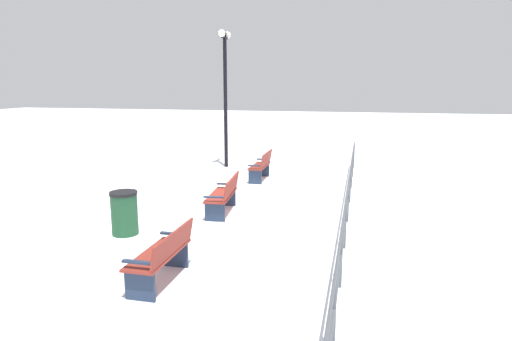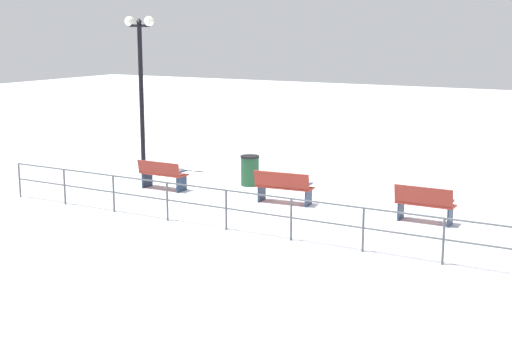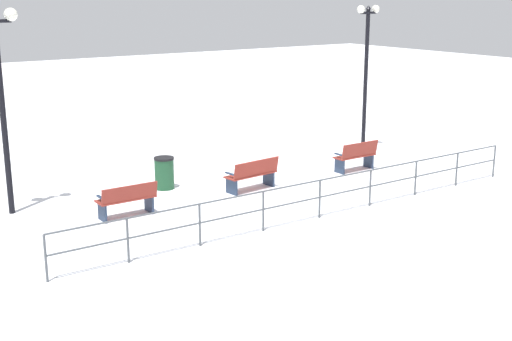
% 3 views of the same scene
% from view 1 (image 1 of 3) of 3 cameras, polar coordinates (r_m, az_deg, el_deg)
% --- Properties ---
extents(ground_plane, '(80.00, 80.00, 0.00)m').
position_cam_1_polar(ground_plane, '(10.68, -3.94, -5.53)').
color(ground_plane, white).
rests_on(ground_plane, ground).
extents(bench_nearest, '(0.52, 1.41, 0.93)m').
position_cam_1_polar(bench_nearest, '(14.16, 0.74, 0.65)').
color(bench_nearest, maroon).
rests_on(bench_nearest, ground).
extents(bench_second, '(0.72, 1.59, 0.90)m').
position_cam_1_polar(bench_second, '(10.57, -4.12, -3.10)').
color(bench_second, maroon).
rests_on(bench_second, ground).
extents(bench_third, '(0.56, 1.44, 0.86)m').
position_cam_1_polar(bench_third, '(7.10, -11.97, -10.65)').
color(bench_third, maroon).
rests_on(bench_third, ground).
extents(lamppost_near, '(0.26, 0.92, 4.92)m').
position_cam_1_polar(lamppost_near, '(16.32, -4.00, 11.58)').
color(lamppost_near, black).
rests_on(lamppost_near, ground).
extents(waterfront_railing, '(0.05, 13.47, 0.97)m').
position_cam_1_polar(waterfront_railing, '(10.05, 11.85, -2.96)').
color(waterfront_railing, '#4C5156').
rests_on(waterfront_railing, ground).
extents(trash_bin, '(0.56, 0.56, 0.90)m').
position_cam_1_polar(trash_bin, '(9.49, -16.64, -5.27)').
color(trash_bin, '#1E4C2D').
rests_on(trash_bin, ground).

